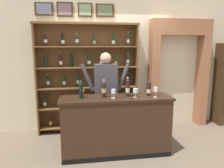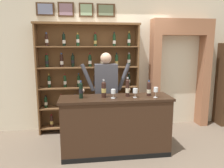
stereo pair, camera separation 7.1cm
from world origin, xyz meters
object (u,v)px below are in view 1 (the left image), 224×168
at_px(tasting_bottle_brunello, 128,88).
at_px(wine_glass_right, 135,91).
at_px(tasting_bottle_rosso, 104,89).
at_px(wine_shelf, 88,76).
at_px(wine_glass_left, 113,92).
at_px(shopkeeper, 106,88).
at_px(tasting_bottle_chianti, 149,88).
at_px(wine_glass_center, 156,90).
at_px(tasting_bottle_super_tuscan, 81,90).
at_px(tasting_counter, 116,126).

distance_m(tasting_bottle_brunello, wine_glass_right, 0.15).
bearing_deg(tasting_bottle_rosso, wine_shelf, 100.75).
bearing_deg(wine_glass_left, shopkeeper, 95.56).
xyz_separation_m(tasting_bottle_rosso, tasting_bottle_chianti, (0.77, 0.02, -0.02)).
height_order(wine_shelf, wine_glass_center, wine_shelf).
bearing_deg(tasting_bottle_super_tuscan, tasting_bottle_brunello, 1.02).
height_order(tasting_counter, wine_glass_right, wine_glass_right).
bearing_deg(wine_shelf, tasting_bottle_brunello, -61.09).
relative_size(tasting_bottle_super_tuscan, wine_glass_center, 1.68).
bearing_deg(wine_glass_right, tasting_bottle_brunello, 141.13).
bearing_deg(tasting_bottle_rosso, tasting_bottle_brunello, 1.44).
height_order(shopkeeper, tasting_bottle_brunello, shopkeeper).
xyz_separation_m(tasting_bottle_super_tuscan, wine_glass_center, (1.21, -0.12, -0.02)).
bearing_deg(shopkeeper, tasting_bottle_super_tuscan, -133.16).
height_order(shopkeeper, wine_glass_center, shopkeeper).
relative_size(shopkeeper, tasting_bottle_brunello, 5.22).
bearing_deg(tasting_bottle_brunello, wine_shelf, 118.91).
bearing_deg(wine_shelf, tasting_bottle_chianti, -48.32).
xyz_separation_m(wine_shelf, tasting_bottle_brunello, (0.61, -1.11, -0.05)).
height_order(wine_shelf, tasting_bottle_chianti, wine_shelf).
relative_size(shopkeeper, tasting_bottle_super_tuscan, 5.92).
xyz_separation_m(shopkeeper, tasting_bottle_chianti, (0.68, -0.47, 0.06)).
distance_m(tasting_bottle_super_tuscan, tasting_bottle_rosso, 0.37).
relative_size(tasting_counter, shopkeeper, 1.09).
height_order(wine_shelf, tasting_bottle_brunello, wine_shelf).
height_order(tasting_bottle_super_tuscan, tasting_bottle_rosso, tasting_bottle_rosso).
bearing_deg(shopkeeper, wine_glass_left, -84.44).
xyz_separation_m(tasting_bottle_chianti, wine_glass_right, (-0.26, -0.10, -0.02)).
distance_m(wine_shelf, tasting_counter, 1.39).
bearing_deg(tasting_counter, tasting_bottle_rosso, 177.46).
distance_m(shopkeeper, wine_glass_left, 0.57).
distance_m(shopkeeper, tasting_bottle_chianti, 0.83).
relative_size(tasting_counter, tasting_bottle_super_tuscan, 6.43).
bearing_deg(shopkeeper, wine_glass_center, -39.28).
bearing_deg(tasting_counter, tasting_bottle_super_tuscan, 179.49).
relative_size(wine_shelf, wine_glass_right, 15.09).
height_order(shopkeeper, wine_glass_left, shopkeeper).
height_order(tasting_bottle_rosso, wine_glass_right, tasting_bottle_rosso).
height_order(tasting_bottle_super_tuscan, wine_glass_left, tasting_bottle_super_tuscan).
bearing_deg(tasting_bottle_chianti, tasting_bottle_super_tuscan, -179.04).
distance_m(tasting_bottle_brunello, tasting_bottle_chianti, 0.37).
xyz_separation_m(shopkeeper, tasting_bottle_rosso, (-0.09, -0.49, 0.08)).
distance_m(tasting_bottle_super_tuscan, wine_glass_center, 1.22).
height_order(wine_glass_right, wine_glass_left, wine_glass_right).
bearing_deg(tasting_bottle_super_tuscan, tasting_bottle_rosso, 0.57).
xyz_separation_m(tasting_counter, wine_glass_center, (0.64, -0.12, 0.62)).
bearing_deg(wine_glass_left, wine_shelf, 106.71).
relative_size(wine_shelf, wine_glass_left, 15.48).
xyz_separation_m(tasting_bottle_rosso, tasting_bottle_brunello, (0.40, 0.01, 0.01)).
distance_m(tasting_bottle_chianti, wine_glass_right, 0.28).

